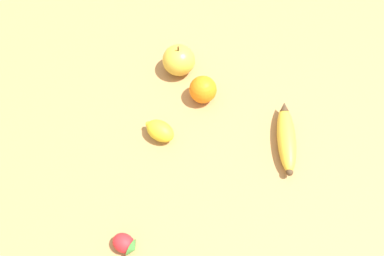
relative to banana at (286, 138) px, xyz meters
name	(u,v)px	position (x,y,z in m)	size (l,w,h in m)	color
ground_plane	(192,150)	(0.18, -0.12, -0.02)	(3.00, 3.00, 0.00)	#A87A47
banana	(286,138)	(0.00, 0.00, 0.00)	(0.14, 0.16, 0.04)	gold
orange	(203,90)	(0.07, -0.22, 0.01)	(0.07, 0.07, 0.07)	orange
strawberry	(125,244)	(0.42, -0.04, 0.00)	(0.05, 0.06, 0.04)	red
apple	(179,60)	(0.06, -0.32, 0.02)	(0.08, 0.08, 0.09)	gold
lemon	(160,131)	(0.22, -0.20, 0.00)	(0.07, 0.08, 0.05)	yellow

